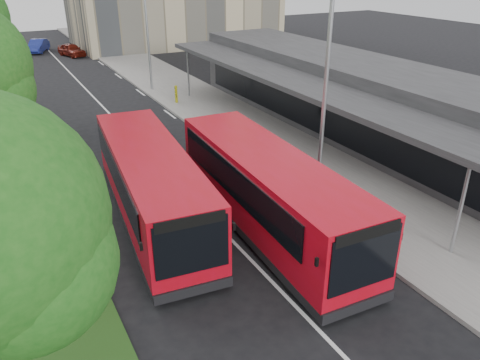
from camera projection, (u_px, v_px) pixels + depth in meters
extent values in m
plane|color=black|center=(249.00, 259.00, 15.25)|extent=(120.00, 120.00, 0.00)
cube|color=slate|center=(185.00, 93.00, 33.68)|extent=(5.00, 80.00, 0.15)
cube|color=silver|center=(122.00, 127.00, 27.15)|extent=(0.12, 70.00, 0.01)
cube|color=silver|center=(369.00, 262.00, 15.08)|extent=(0.12, 2.00, 0.01)
cube|color=silver|center=(271.00, 189.00, 19.84)|extent=(0.12, 2.00, 0.01)
cube|color=silver|center=(210.00, 144.00, 24.61)|extent=(0.12, 2.00, 0.01)
cube|color=silver|center=(170.00, 114.00, 29.37)|extent=(0.12, 2.00, 0.01)
cube|color=silver|center=(140.00, 92.00, 34.13)|extent=(0.12, 2.00, 0.01)
cube|color=silver|center=(118.00, 76.00, 38.90)|extent=(0.12, 2.00, 0.01)
cube|color=silver|center=(101.00, 63.00, 43.66)|extent=(0.12, 2.00, 0.01)
cube|color=silver|center=(87.00, 53.00, 48.42)|extent=(0.12, 2.00, 0.01)
cube|color=silver|center=(76.00, 44.00, 53.19)|extent=(0.12, 2.00, 0.01)
cube|color=#2A2A2C|center=(353.00, 97.00, 25.48)|extent=(5.00, 26.00, 4.00)
cube|color=black|center=(315.00, 111.00, 24.57)|extent=(0.06, 24.00, 2.20)
cube|color=#2A2A2C|center=(297.00, 82.00, 23.29)|extent=(2.80, 26.00, 0.25)
cylinder|color=#96999E|center=(460.00, 212.00, 14.70)|extent=(0.12, 0.12, 3.30)
cylinder|color=#96999E|center=(188.00, 74.00, 32.17)|extent=(0.12, 0.12, 3.30)
sphere|color=#1A5416|center=(25.00, 263.00, 8.02)|extent=(3.18, 3.18, 3.18)
cylinder|color=#96999E|center=(324.00, 103.00, 16.86)|extent=(0.16, 0.16, 8.00)
cylinder|color=#96999E|center=(147.00, 33.00, 32.74)|extent=(0.16, 0.16, 8.00)
cube|color=#B0091B|center=(268.00, 190.00, 16.17)|extent=(2.88, 10.21, 2.55)
cube|color=black|center=(267.00, 221.00, 16.71)|extent=(2.90, 10.23, 0.29)
cube|color=black|center=(365.00, 261.00, 11.93)|extent=(2.17, 0.15, 1.68)
cube|color=black|center=(212.00, 134.00, 20.12)|extent=(2.12, 0.15, 1.25)
cube|color=black|center=(233.00, 181.00, 15.73)|extent=(0.46, 8.66, 1.16)
cube|color=black|center=(295.00, 169.00, 16.69)|extent=(0.46, 8.66, 1.16)
cube|color=black|center=(359.00, 307.00, 12.56)|extent=(2.41, 0.19, 0.34)
cube|color=black|center=(369.00, 234.00, 11.57)|extent=(2.02, 0.14, 0.34)
cube|color=black|center=(317.00, 262.00, 11.47)|extent=(0.08, 0.08, 0.24)
cube|color=black|center=(401.00, 236.00, 12.53)|extent=(0.08, 0.08, 0.24)
cylinder|color=black|center=(291.00, 278.00, 13.62)|extent=(0.33, 0.88, 0.87)
cylinder|color=black|center=(347.00, 260.00, 14.41)|extent=(0.33, 0.88, 0.87)
cylinder|color=black|center=(207.00, 188.00, 18.94)|extent=(0.33, 0.88, 0.87)
cylinder|color=black|center=(251.00, 179.00, 19.74)|extent=(0.33, 0.88, 0.87)
cube|color=#B0091B|center=(151.00, 183.00, 16.80)|extent=(3.34, 9.99, 2.47)
cube|color=black|center=(154.00, 212.00, 17.32)|extent=(3.36, 10.01, 0.28)
cube|color=black|center=(192.00, 247.00, 12.59)|extent=(2.09, 0.27, 1.63)
cube|color=black|center=(126.00, 130.00, 20.74)|extent=(2.05, 0.26, 1.21)
cube|color=black|center=(115.00, 174.00, 16.43)|extent=(0.92, 8.36, 1.12)
cube|color=black|center=(181.00, 164.00, 17.26)|extent=(0.92, 8.36, 1.12)
cube|color=black|center=(194.00, 291.00, 13.20)|extent=(2.33, 0.32, 0.33)
cube|color=black|center=(191.00, 222.00, 12.24)|extent=(1.95, 0.24, 0.33)
cube|color=black|center=(141.00, 246.00, 12.21)|extent=(0.09, 0.09, 0.23)
cube|color=black|center=(234.00, 227.00, 13.11)|extent=(0.09, 0.09, 0.23)
cylinder|color=black|center=(146.00, 263.00, 14.30)|extent=(0.37, 0.86, 0.84)
cylinder|color=black|center=(207.00, 249.00, 14.98)|extent=(0.37, 0.86, 0.84)
cylinder|color=black|center=(114.00, 181.00, 19.60)|extent=(0.37, 0.86, 0.84)
cylinder|color=black|center=(160.00, 173.00, 20.28)|extent=(0.37, 0.86, 0.84)
cylinder|color=#342115|center=(235.00, 122.00, 26.14)|extent=(0.58, 0.58, 0.87)
cylinder|color=#FFF60D|center=(176.00, 94.00, 31.00)|extent=(0.23, 0.23, 1.13)
imported|color=#5A140C|center=(72.00, 50.00, 46.56)|extent=(2.52, 3.91, 1.24)
imported|color=navy|center=(38.00, 46.00, 48.51)|extent=(2.79, 4.15, 1.29)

